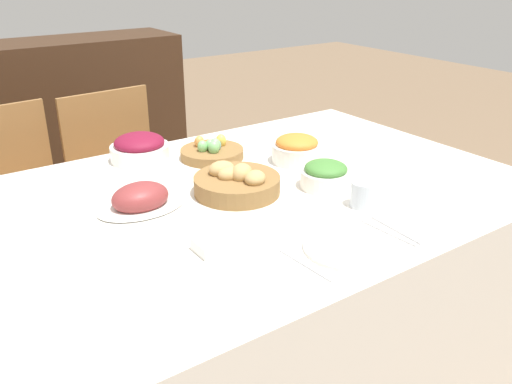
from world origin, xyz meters
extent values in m
plane|color=#7F664C|center=(0.00, 0.00, 0.00)|extent=(12.00, 12.00, 0.00)
cube|color=white|center=(0.00, 0.00, 0.37)|extent=(1.84, 1.19, 0.74)
cylinder|color=olive|center=(-0.66, 0.63, 0.21)|extent=(0.03, 0.03, 0.42)
cylinder|color=olive|center=(-0.27, 0.67, 0.21)|extent=(0.03, 0.03, 0.42)
cylinder|color=olive|center=(-0.31, 1.05, 0.21)|extent=(0.03, 0.03, 0.42)
cube|color=olive|center=(-0.48, 0.84, 0.43)|extent=(0.46, 0.46, 0.02)
cylinder|color=olive|center=(-0.20, 0.63, 0.21)|extent=(0.03, 0.03, 0.42)
cylinder|color=olive|center=(0.18, 0.66, 0.21)|extent=(0.03, 0.03, 0.42)
cylinder|color=olive|center=(-0.23, 1.02, 0.21)|extent=(0.03, 0.03, 0.42)
cylinder|color=olive|center=(0.15, 1.05, 0.21)|extent=(0.03, 0.03, 0.42)
cube|color=olive|center=(-0.02, 0.84, 0.43)|extent=(0.45, 0.45, 0.02)
cube|color=olive|center=(-0.04, 1.04, 0.65)|extent=(0.42, 0.05, 0.43)
cube|color=#3D2616|center=(-0.08, 1.90, 0.49)|extent=(1.55, 0.44, 0.99)
cylinder|color=olive|center=(0.00, 0.01, 0.77)|extent=(0.27, 0.27, 0.06)
ellipsoid|color=tan|center=(-0.02, 0.02, 0.80)|extent=(0.08, 0.07, 0.05)
ellipsoid|color=tan|center=(-0.02, 0.06, 0.81)|extent=(0.10, 0.09, 0.05)
ellipsoid|color=tan|center=(0.02, -0.05, 0.81)|extent=(0.10, 0.09, 0.05)
ellipsoid|color=tan|center=(0.01, 0.00, 0.81)|extent=(0.10, 0.10, 0.06)
cylinder|color=olive|center=(0.10, 0.33, 0.76)|extent=(0.23, 0.23, 0.03)
ellipsoid|color=#F4D151|center=(0.15, 0.35, 0.79)|extent=(0.04, 0.04, 0.05)
ellipsoid|color=#7FCC7A|center=(0.06, 0.33, 0.79)|extent=(0.04, 0.04, 0.05)
ellipsoid|color=#7FCC7A|center=(0.09, 0.33, 0.79)|extent=(0.04, 0.04, 0.05)
ellipsoid|color=#F29E4C|center=(0.08, 0.38, 0.79)|extent=(0.04, 0.04, 0.05)
ellipsoid|color=#60B2E0|center=(0.11, 0.32, 0.79)|extent=(0.03, 0.03, 0.04)
ellipsoid|color=#7FCC7A|center=(0.09, 0.30, 0.79)|extent=(0.04, 0.04, 0.05)
ellipsoid|color=#7FCC7A|center=(0.10, 0.32, 0.79)|extent=(0.04, 0.04, 0.05)
ellipsoid|color=white|center=(-0.29, 0.08, 0.74)|extent=(0.26, 0.18, 0.01)
ellipsoid|color=maroon|center=(-0.29, 0.08, 0.77)|extent=(0.17, 0.13, 0.09)
cylinder|color=white|center=(0.26, -0.11, 0.77)|extent=(0.16, 0.16, 0.06)
ellipsoid|color=#478438|center=(0.26, -0.11, 0.80)|extent=(0.14, 0.14, 0.05)
cylinder|color=white|center=(-0.13, 0.46, 0.77)|extent=(0.21, 0.21, 0.06)
ellipsoid|color=maroon|center=(-0.13, 0.46, 0.81)|extent=(0.18, 0.18, 0.06)
cylinder|color=white|center=(0.33, 0.13, 0.77)|extent=(0.18, 0.18, 0.06)
ellipsoid|color=orange|center=(0.33, 0.13, 0.81)|extent=(0.15, 0.15, 0.05)
cylinder|color=white|center=(0.04, -0.44, 0.74)|extent=(0.24, 0.24, 0.01)
cube|color=silver|center=(-0.10, -0.44, 0.74)|extent=(0.02, 0.18, 0.00)
cube|color=silver|center=(0.18, -0.44, 0.74)|extent=(0.02, 0.18, 0.00)
cube|color=silver|center=(0.21, -0.44, 0.74)|extent=(0.02, 0.18, 0.00)
cylinder|color=silver|center=(0.25, -0.28, 0.78)|extent=(0.07, 0.07, 0.08)
cube|color=white|center=(-0.23, -0.25, 0.76)|extent=(0.12, 0.07, 0.03)
camera|label=1|loc=(-0.84, -1.29, 1.42)|focal=38.00mm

